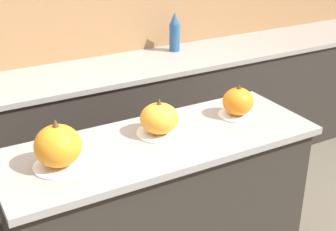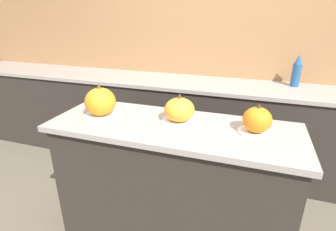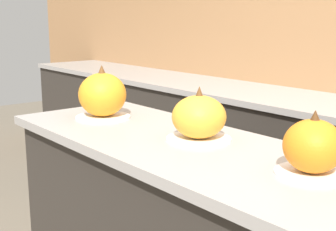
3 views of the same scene
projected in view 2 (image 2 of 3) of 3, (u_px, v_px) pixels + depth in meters
The scene contains 7 objects.
wall_back at pixel (214, 46), 2.77m from camera, with size 8.00×0.06×2.50m.
kitchen_island at pixel (172, 189), 1.77m from camera, with size 1.54×0.56×0.95m.
back_counter at pixel (205, 126), 2.77m from camera, with size 6.00×0.60×0.93m.
pumpkin_cake_left at pixel (100, 102), 1.70m from camera, with size 0.23×0.23×0.22m.
pumpkin_cake_center at pixel (179, 110), 1.61m from camera, with size 0.22×0.22×0.19m.
pumpkin_cake_right at pixel (257, 121), 1.47m from camera, with size 0.20×0.20×0.18m.
bottle_tall at pixel (297, 71), 2.44m from camera, with size 0.08×0.08×0.30m.
Camera 2 is at (0.44, -1.39, 1.60)m, focal length 28.00 mm.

